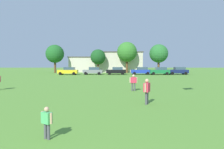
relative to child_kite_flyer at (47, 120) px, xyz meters
The scene contains 16 objects.
ground_plane 25.43m from the child_kite_flyer, 87.19° to the left, with size 160.00×160.00×0.00m, color #568C33.
child_kite_flyer is the anchor object (origin of this frame).
adult_bystander 7.27m from the child_kite_flyer, 53.26° to the left, with size 0.49×0.70×1.61m.
bystander_midfield 12.52m from the child_kite_flyer, 70.83° to the left, with size 0.73×0.31×1.53m.
parked_car_yellow_0 38.13m from the child_kite_flyer, 101.59° to the left, with size 4.30×2.02×1.68m.
parked_car_gray_1 38.04m from the child_kite_flyer, 93.41° to the left, with size 4.30×2.02×1.68m.
parked_car_black_2 38.32m from the child_kite_flyer, 85.64° to the left, with size 4.30×2.02×1.68m.
parked_car_blue_3 39.07m from the child_kite_flyer, 77.56° to the left, with size 4.30×2.02×1.68m.
parked_car_green_4 39.53m from the child_kite_flyer, 71.66° to the left, with size 4.30×2.02×1.68m.
parked_car_navy_5 41.71m from the child_kite_flyer, 66.36° to the left, with size 4.30×2.02×1.68m.
tree_far_left 47.46m from the child_kite_flyer, 105.85° to the left, with size 4.69×4.69×7.31m.
tree_left 46.09m from the child_kite_flyer, 92.20° to the left, with size 3.95×3.95×6.15m.
tree_right 46.57m from the child_kite_flyer, 82.82° to the left, with size 5.17×5.17×8.06m.
tree_far_right 47.66m from the child_kite_flyer, 72.95° to the left, with size 4.75×4.75×7.40m.
house_left 51.72m from the child_kite_flyer, 85.29° to the left, with size 12.37×8.19×5.72m.
house_right 51.74m from the child_kite_flyer, 95.27° to the left, with size 11.05×6.79×4.35m.
Camera 1 is at (1.01, -2.08, 2.59)m, focal length 32.29 mm.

